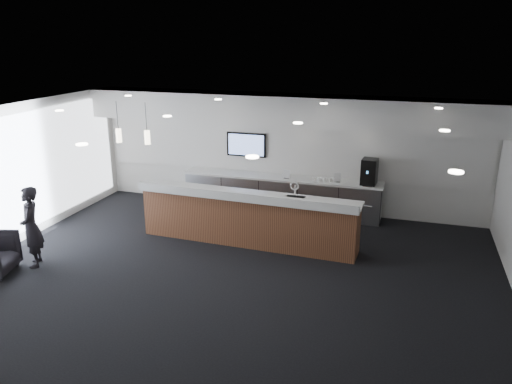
% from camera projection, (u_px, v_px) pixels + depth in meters
% --- Properties ---
extents(ground, '(10.00, 10.00, 0.00)m').
position_uv_depth(ground, '(232.00, 274.00, 9.52)').
color(ground, black).
rests_on(ground, ground).
extents(ceiling, '(10.00, 8.00, 0.02)m').
position_uv_depth(ceiling, '(230.00, 118.00, 8.61)').
color(ceiling, black).
rests_on(ceiling, back_wall).
extents(back_wall, '(10.00, 0.02, 3.00)m').
position_uv_depth(back_wall, '(285.00, 152.00, 12.70)').
color(back_wall, silver).
rests_on(back_wall, ground).
extents(left_wall, '(0.02, 8.00, 3.00)m').
position_uv_depth(left_wall, '(8.00, 177.00, 10.48)').
color(left_wall, silver).
rests_on(left_wall, ground).
extents(soffit_bulkhead, '(10.00, 0.90, 0.70)m').
position_uv_depth(soffit_bulkhead, '(281.00, 109.00, 11.94)').
color(soffit_bulkhead, silver).
rests_on(soffit_bulkhead, back_wall).
extents(alcove_panel, '(9.80, 0.06, 1.40)m').
position_uv_depth(alcove_panel, '(285.00, 149.00, 12.65)').
color(alcove_panel, silver).
rests_on(alcove_panel, back_wall).
extents(window_blinds_wall, '(0.04, 7.36, 2.55)m').
position_uv_depth(window_blinds_wall, '(9.00, 178.00, 10.46)').
color(window_blinds_wall, '#D2E2FC').
rests_on(window_blinds_wall, left_wall).
extents(back_credenza, '(5.06, 0.66, 0.95)m').
position_uv_depth(back_credenza, '(281.00, 194.00, 12.69)').
color(back_credenza, '#92969A').
rests_on(back_credenza, ground).
extents(wall_tv, '(1.05, 0.08, 0.62)m').
position_uv_depth(wall_tv, '(246.00, 145.00, 12.85)').
color(wall_tv, black).
rests_on(wall_tv, back_wall).
extents(pendant_left, '(0.12, 0.12, 0.30)m').
position_uv_depth(pendant_left, '(134.00, 142.00, 10.24)').
color(pendant_left, beige).
rests_on(pendant_left, ceiling).
extents(pendant_right, '(0.12, 0.12, 0.30)m').
position_uv_depth(pendant_right, '(105.00, 140.00, 10.44)').
color(pendant_right, beige).
rests_on(pendant_right, ceiling).
extents(ceiling_can_lights, '(7.00, 5.00, 0.02)m').
position_uv_depth(ceiling_can_lights, '(230.00, 119.00, 8.62)').
color(ceiling_can_lights, white).
rests_on(ceiling_can_lights, ceiling).
extents(service_counter, '(4.86, 0.99, 1.49)m').
position_uv_depth(service_counter, '(248.00, 218.00, 10.79)').
color(service_counter, '#4A2818').
rests_on(service_counter, ground).
extents(coffee_machine, '(0.39, 0.49, 0.62)m').
position_uv_depth(coffee_machine, '(369.00, 172.00, 11.82)').
color(coffee_machine, black).
rests_on(coffee_machine, back_credenza).
extents(info_sign_left, '(0.16, 0.03, 0.22)m').
position_uv_depth(info_sign_left, '(287.00, 174.00, 12.35)').
color(info_sign_left, silver).
rests_on(info_sign_left, back_credenza).
extents(info_sign_right, '(0.17, 0.07, 0.23)m').
position_uv_depth(info_sign_right, '(337.00, 177.00, 12.05)').
color(info_sign_right, silver).
rests_on(info_sign_right, back_credenza).
extents(lounge_guest, '(0.65, 0.70, 1.61)m').
position_uv_depth(lounge_guest, '(31.00, 227.00, 9.67)').
color(lounge_guest, black).
rests_on(lounge_guest, ground).
extents(cup_0, '(0.09, 0.09, 0.08)m').
position_uv_depth(cup_0, '(331.00, 180.00, 12.08)').
color(cup_0, white).
rests_on(cup_0, back_credenza).
extents(cup_1, '(0.13, 0.13, 0.08)m').
position_uv_depth(cup_1, '(325.00, 180.00, 12.12)').
color(cup_1, white).
rests_on(cup_1, back_credenza).
extents(cup_2, '(0.11, 0.11, 0.08)m').
position_uv_depth(cup_2, '(319.00, 179.00, 12.16)').
color(cup_2, white).
rests_on(cup_2, back_credenza).
extents(cup_3, '(0.12, 0.12, 0.08)m').
position_uv_depth(cup_3, '(314.00, 179.00, 12.20)').
color(cup_3, white).
rests_on(cup_3, back_credenza).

